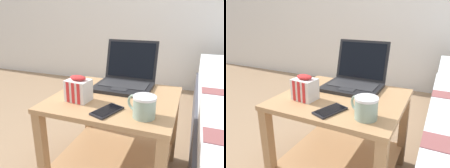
# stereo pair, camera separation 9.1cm
# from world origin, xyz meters

# --- Properties ---
(bedside_table) EXTENTS (0.61, 0.55, 0.47)m
(bedside_table) POSITION_xyz_m (0.00, 0.00, 0.30)
(bedside_table) COLOR tan
(bedside_table) RESTS_ON ground_plane
(laptop) EXTENTS (0.31, 0.31, 0.24)m
(laptop) POSITION_xyz_m (-0.00, 0.18, 0.52)
(laptop) COLOR black
(laptop) RESTS_ON bedside_table
(mug_front_left) EXTENTS (0.13, 0.09, 0.09)m
(mug_front_left) POSITION_xyz_m (0.18, -0.16, 0.52)
(mug_front_left) COLOR #8CA593
(mug_front_left) RESTS_ON bedside_table
(snack_bag) EXTENTS (0.12, 0.10, 0.12)m
(snack_bag) POSITION_xyz_m (-0.15, -0.11, 0.53)
(snack_bag) COLOR white
(snack_bag) RESTS_ON bedside_table
(cell_phone) EXTENTS (0.12, 0.16, 0.01)m
(cell_phone) POSITION_xyz_m (0.03, -0.17, 0.48)
(cell_phone) COLOR black
(cell_phone) RESTS_ON bedside_table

